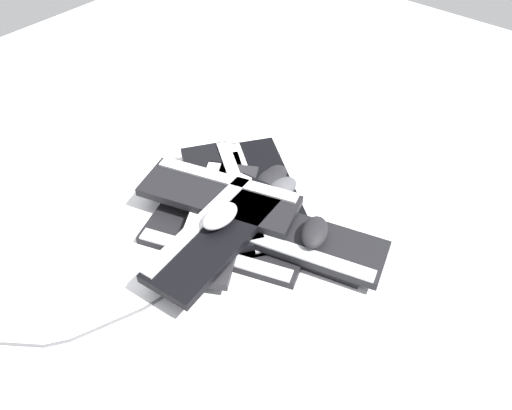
{
  "coord_description": "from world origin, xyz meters",
  "views": [
    {
      "loc": [
        -0.6,
        0.78,
        1.02
      ],
      "look_at": [
        0.03,
        0.03,
        0.04
      ],
      "focal_mm": 35.0,
      "sensor_mm": 36.0,
      "label": 1
    }
  ],
  "objects_px": {
    "keyboard_5": "(301,239)",
    "keyboard_6": "(216,218)",
    "mouse_0": "(315,232)",
    "keyboard_7": "(217,233)",
    "mouse_4": "(274,177)",
    "mouse_1": "(220,216)",
    "keyboard_0": "(228,204)",
    "mouse_3": "(281,188)",
    "keyboard_1": "(222,243)",
    "keyboard_3": "(266,188)",
    "mouse_2": "(268,181)",
    "keyboard_2": "(288,236)",
    "keyboard_8": "(219,195)",
    "keyboard_4": "(220,193)"
  },
  "relations": [
    {
      "from": "keyboard_0",
      "to": "mouse_3",
      "type": "xyz_separation_m",
      "value": [
        -0.1,
        -0.12,
        0.04
      ]
    },
    {
      "from": "mouse_0",
      "to": "mouse_2",
      "type": "relative_size",
      "value": 1.0
    },
    {
      "from": "keyboard_2",
      "to": "keyboard_5",
      "type": "height_order",
      "value": "keyboard_5"
    },
    {
      "from": "keyboard_6",
      "to": "mouse_4",
      "type": "xyz_separation_m",
      "value": [
        -0.02,
        -0.23,
        0.01
      ]
    },
    {
      "from": "keyboard_0",
      "to": "mouse_3",
      "type": "relative_size",
      "value": 4.01
    },
    {
      "from": "keyboard_7",
      "to": "mouse_4",
      "type": "bearing_deg",
      "value": -81.96
    },
    {
      "from": "keyboard_5",
      "to": "mouse_2",
      "type": "height_order",
      "value": "mouse_2"
    },
    {
      "from": "keyboard_5",
      "to": "mouse_4",
      "type": "xyz_separation_m",
      "value": [
        0.2,
        -0.14,
        0.01
      ]
    },
    {
      "from": "mouse_0",
      "to": "keyboard_7",
      "type": "bearing_deg",
      "value": -73.78
    },
    {
      "from": "keyboard_0",
      "to": "keyboard_6",
      "type": "bearing_deg",
      "value": 113.15
    },
    {
      "from": "keyboard_3",
      "to": "mouse_4",
      "type": "height_order",
      "value": "mouse_4"
    },
    {
      "from": "keyboard_8",
      "to": "mouse_0",
      "type": "relative_size",
      "value": 4.23
    },
    {
      "from": "keyboard_0",
      "to": "keyboard_6",
      "type": "xyz_separation_m",
      "value": [
        -0.04,
        0.08,
        0.03
      ]
    },
    {
      "from": "keyboard_7",
      "to": "mouse_0",
      "type": "distance_m",
      "value": 0.25
    },
    {
      "from": "keyboard_7",
      "to": "mouse_1",
      "type": "bearing_deg",
      "value": -64.65
    },
    {
      "from": "keyboard_2",
      "to": "keyboard_6",
      "type": "height_order",
      "value": "keyboard_6"
    },
    {
      "from": "keyboard_8",
      "to": "keyboard_0",
      "type": "bearing_deg",
      "value": -87.26
    },
    {
      "from": "keyboard_0",
      "to": "keyboard_3",
      "type": "height_order",
      "value": "same"
    },
    {
      "from": "keyboard_3",
      "to": "mouse_4",
      "type": "bearing_deg",
      "value": -124.47
    },
    {
      "from": "keyboard_2",
      "to": "keyboard_7",
      "type": "relative_size",
      "value": 1.02
    },
    {
      "from": "keyboard_6",
      "to": "mouse_3",
      "type": "relative_size",
      "value": 4.15
    },
    {
      "from": "keyboard_6",
      "to": "keyboard_5",
      "type": "bearing_deg",
      "value": -158.69
    },
    {
      "from": "keyboard_7",
      "to": "mouse_0",
      "type": "bearing_deg",
      "value": -140.48
    },
    {
      "from": "keyboard_4",
      "to": "mouse_0",
      "type": "relative_size",
      "value": 4.06
    },
    {
      "from": "keyboard_3",
      "to": "mouse_3",
      "type": "relative_size",
      "value": 4.04
    },
    {
      "from": "keyboard_0",
      "to": "keyboard_1",
      "type": "height_order",
      "value": "same"
    },
    {
      "from": "mouse_2",
      "to": "keyboard_4",
      "type": "bearing_deg",
      "value": -43.18
    },
    {
      "from": "keyboard_5",
      "to": "mouse_2",
      "type": "distance_m",
      "value": 0.23
    },
    {
      "from": "keyboard_7",
      "to": "keyboard_8",
      "type": "height_order",
      "value": "same"
    },
    {
      "from": "keyboard_2",
      "to": "keyboard_5",
      "type": "distance_m",
      "value": 0.06
    },
    {
      "from": "keyboard_0",
      "to": "mouse_2",
      "type": "xyz_separation_m",
      "value": [
        -0.05,
        -0.12,
        0.04
      ]
    },
    {
      "from": "keyboard_0",
      "to": "mouse_0",
      "type": "xyz_separation_m",
      "value": [
        -0.29,
        -0.02,
        0.07
      ]
    },
    {
      "from": "keyboard_5",
      "to": "keyboard_6",
      "type": "bearing_deg",
      "value": 21.31
    },
    {
      "from": "keyboard_5",
      "to": "mouse_3",
      "type": "bearing_deg",
      "value": -36.84
    },
    {
      "from": "keyboard_7",
      "to": "mouse_0",
      "type": "xyz_separation_m",
      "value": [
        -0.19,
        -0.16,
        0.01
      ]
    },
    {
      "from": "mouse_0",
      "to": "mouse_1",
      "type": "bearing_deg",
      "value": -80.03
    },
    {
      "from": "keyboard_6",
      "to": "mouse_0",
      "type": "height_order",
      "value": "mouse_0"
    },
    {
      "from": "keyboard_8",
      "to": "mouse_1",
      "type": "distance_m",
      "value": 0.12
    },
    {
      "from": "keyboard_0",
      "to": "keyboard_1",
      "type": "bearing_deg",
      "value": 126.71
    },
    {
      "from": "keyboard_2",
      "to": "mouse_1",
      "type": "xyz_separation_m",
      "value": [
        0.13,
        0.13,
        0.1
      ]
    },
    {
      "from": "keyboard_2",
      "to": "keyboard_8",
      "type": "bearing_deg",
      "value": 11.83
    },
    {
      "from": "keyboard_2",
      "to": "keyboard_4",
      "type": "xyz_separation_m",
      "value": [
        0.23,
        0.01,
        0.03
      ]
    },
    {
      "from": "mouse_0",
      "to": "mouse_2",
      "type": "xyz_separation_m",
      "value": [
        0.23,
        -0.1,
        -0.03
      ]
    },
    {
      "from": "keyboard_7",
      "to": "keyboard_1",
      "type": "bearing_deg",
      "value": -75.02
    },
    {
      "from": "keyboard_1",
      "to": "keyboard_3",
      "type": "xyz_separation_m",
      "value": [
        0.05,
        -0.24,
        0.0
      ]
    },
    {
      "from": "mouse_1",
      "to": "mouse_3",
      "type": "bearing_deg",
      "value": 176.31
    },
    {
      "from": "keyboard_3",
      "to": "keyboard_6",
      "type": "distance_m",
      "value": 0.21
    },
    {
      "from": "mouse_1",
      "to": "mouse_4",
      "type": "xyz_separation_m",
      "value": [
        0.03,
        -0.26,
        -0.06
      ]
    },
    {
      "from": "keyboard_8",
      "to": "mouse_3",
      "type": "distance_m",
      "value": 0.18
    },
    {
      "from": "keyboard_3",
      "to": "mouse_2",
      "type": "height_order",
      "value": "mouse_2"
    }
  ]
}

